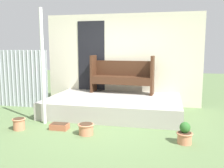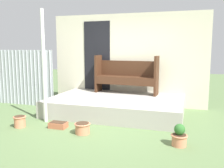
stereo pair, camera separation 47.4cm
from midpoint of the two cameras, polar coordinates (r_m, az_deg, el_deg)
The scene contains 10 objects.
ground_plane at distance 5.40m, azimuth -4.21°, elevation -9.49°, with size 24.00×24.00×0.00m, color #5B7547.
porch_slab at distance 6.32m, azimuth -1.71°, elevation -4.96°, with size 3.28×2.07×0.40m.
house_wall at distance 7.20m, azimuth 0.04°, elevation 5.57°, with size 4.48×0.08×2.60m.
fence_corrugated at distance 7.74m, azimuth -24.89°, elevation 1.19°, with size 2.59×0.05×1.58m.
support_post at distance 5.57m, azimuth -17.94°, elevation 3.65°, with size 0.07×0.07×2.47m.
bench at distance 6.87m, azimuth 0.36°, elevation 2.27°, with size 1.75×0.51×1.04m.
flower_pot_left at distance 5.52m, azimuth -22.86°, elevation -8.33°, with size 0.27×0.27×0.24m.
flower_pot_middle at distance 4.88m, azimuth -8.78°, elevation -10.06°, with size 0.32×0.32×0.21m.
flower_pot_right at distance 4.50m, azimuth 13.36°, elevation -11.15°, with size 0.28×0.28×0.38m.
planter_box_rect at distance 5.30m, azimuth -14.48°, elevation -9.38°, with size 0.36×0.22×0.13m.
Camera 1 is at (1.27, -4.98, 1.65)m, focal length 40.00 mm.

